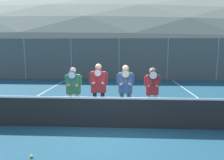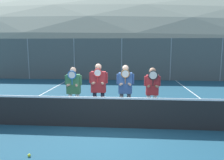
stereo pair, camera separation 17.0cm
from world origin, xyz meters
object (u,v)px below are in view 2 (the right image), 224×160
at_px(player_leftmost, 74,88).
at_px(car_center, 155,65).
at_px(player_center_right, 125,87).
at_px(car_far_left, 41,65).
at_px(car_right_of_center, 216,66).
at_px(car_left_of_center, 96,65).
at_px(tennis_ball_on_court, 29,155).
at_px(player_center_left, 99,86).
at_px(player_rightmost, 152,89).

distance_m(player_leftmost, car_center, 11.62).
bearing_deg(player_center_right, car_far_left, 124.33).
distance_m(player_leftmost, car_right_of_center, 14.29).
distance_m(player_center_right, car_center, 11.13).
height_order(car_far_left, car_left_of_center, car_far_left).
bearing_deg(player_center_right, player_leftmost, -179.85).
relative_size(player_leftmost, tennis_ball_on_court, 25.35).
bearing_deg(car_left_of_center, player_leftmost, -85.31).
xyz_separation_m(car_left_of_center, car_center, (4.94, -0.16, 0.07)).
relative_size(car_left_of_center, car_right_of_center, 1.01).
xyz_separation_m(player_leftmost, player_center_right, (1.76, 0.00, 0.05)).
distance_m(player_center_left, player_center_right, 0.90).
distance_m(player_center_left, car_far_left, 12.57).
xyz_separation_m(player_leftmost, tennis_ball_on_court, (-0.31, -2.80, -0.98)).
bearing_deg(car_right_of_center, car_far_left, -178.58).
relative_size(player_center_right, car_far_left, 0.44).
relative_size(player_center_right, player_rightmost, 1.04).
bearing_deg(player_center_left, car_far_left, 120.90).
relative_size(player_center_left, player_center_right, 1.02).
height_order(player_center_left, player_center_right, player_center_left).
bearing_deg(player_leftmost, car_far_left, 117.45).
bearing_deg(player_rightmost, player_center_right, 179.53).
xyz_separation_m(player_center_right, car_right_of_center, (7.20, 11.13, -0.19)).
xyz_separation_m(car_left_of_center, car_right_of_center, (9.86, 0.08, 0.01)).
height_order(player_rightmost, car_far_left, car_far_left).
bearing_deg(car_right_of_center, player_center_left, -125.99).
distance_m(car_center, car_right_of_center, 4.93).
relative_size(player_leftmost, car_far_left, 0.42).
relative_size(player_center_left, tennis_ball_on_court, 27.19).
bearing_deg(player_center_right, car_left_of_center, 103.54).
xyz_separation_m(player_leftmost, player_rightmost, (2.64, -0.00, 0.01)).
bearing_deg(car_far_left, player_leftmost, -62.55).
xyz_separation_m(player_leftmost, car_far_left, (-5.60, 10.77, -0.12)).
distance_m(player_leftmost, tennis_ball_on_court, 2.99).
height_order(player_rightmost, car_right_of_center, player_rightmost).
bearing_deg(car_center, car_far_left, -179.26).
bearing_deg(car_left_of_center, player_center_left, -80.95).
bearing_deg(player_center_left, player_center_right, 1.26).
xyz_separation_m(player_center_left, car_center, (3.18, 10.91, -0.17)).
height_order(car_center, car_right_of_center, car_center).
relative_size(player_leftmost, player_center_left, 0.93).
distance_m(player_leftmost, player_center_right, 1.76).
bearing_deg(player_leftmost, player_rightmost, -0.06).
relative_size(player_center_right, tennis_ball_on_court, 26.53).
height_order(player_leftmost, player_center_right, player_center_right).
relative_size(player_leftmost, car_center, 0.37).
bearing_deg(car_center, player_center_right, -101.81).
xyz_separation_m(player_leftmost, car_right_of_center, (8.95, 11.13, -0.14)).
bearing_deg(player_rightmost, car_right_of_center, 60.45).
height_order(player_rightmost, car_center, car_center).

